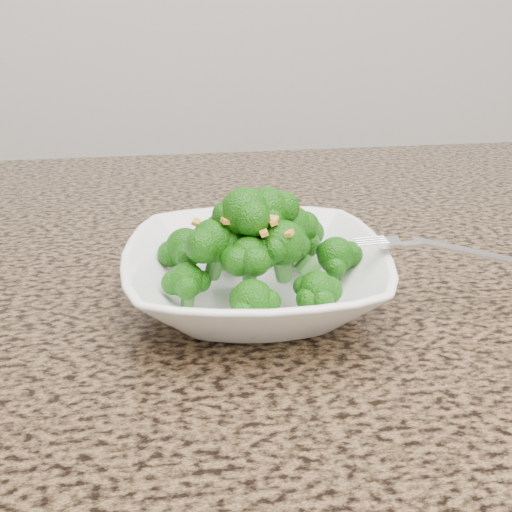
{
  "coord_description": "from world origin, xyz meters",
  "views": [
    {
      "loc": [
        -0.2,
        -0.26,
        1.18
      ],
      "look_at": [
        -0.12,
        0.26,
        0.95
      ],
      "focal_mm": 45.0,
      "sensor_mm": 36.0,
      "label": 1
    }
  ],
  "objects": [
    {
      "name": "granite_counter",
      "position": [
        0.0,
        0.3,
        0.89
      ],
      "size": [
        1.64,
        1.04,
        0.03
      ],
      "primitive_type": "cube",
      "color": "brown",
      "rests_on": "cabinet"
    },
    {
      "name": "garlic_topping",
      "position": [
        -0.12,
        0.26,
        1.03
      ],
      "size": [
        0.12,
        0.12,
        0.01
      ],
      "primitive_type": null,
      "color": "gold",
      "rests_on": "broccoli_pile"
    },
    {
      "name": "bowl",
      "position": [
        -0.12,
        0.26,
        0.93
      ],
      "size": [
        0.25,
        0.25,
        0.06
      ],
      "primitive_type": "imported",
      "rotation": [
        0.0,
        0.0,
        -0.07
      ],
      "color": "white",
      "rests_on": "granite_counter"
    },
    {
      "name": "fork",
      "position": [
        0.01,
        0.23,
        0.96
      ],
      "size": [
        0.17,
        0.06,
        0.01
      ],
      "primitive_type": null,
      "rotation": [
        0.0,
        0.0,
        -0.17
      ],
      "color": "silver",
      "rests_on": "bowl"
    },
    {
      "name": "broccoli_pile",
      "position": [
        -0.12,
        0.26,
        0.99
      ],
      "size": [
        0.21,
        0.21,
        0.07
      ],
      "primitive_type": null,
      "color": "#1A660B",
      "rests_on": "bowl"
    }
  ]
}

